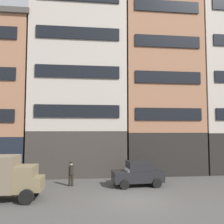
# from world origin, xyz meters

# --- Properties ---
(ground_plane) EXTENTS (120.00, 120.00, 0.00)m
(ground_plane) POSITION_xyz_m (0.00, 0.00, 0.00)
(ground_plane) COLOR #4C4947
(building_center_left) EXTENTS (9.20, 5.88, 18.41)m
(building_center_left) POSITION_xyz_m (-3.55, 9.54, 9.25)
(building_center_left) COLOR #38332D
(building_center_left) RESTS_ON ground_plane
(building_center_right) EXTENTS (7.82, 5.88, 17.83)m
(building_center_right) POSITION_xyz_m (4.61, 9.54, 8.96)
(building_center_right) COLOR black
(building_center_right) RESTS_ON ground_plane
(delivery_truck_near) EXTENTS (4.42, 2.29, 2.62)m
(delivery_truck_near) POSITION_xyz_m (-7.78, 0.96, 1.42)
(delivery_truck_near) COLOR #7A6B4C
(delivery_truck_near) RESTS_ON ground_plane
(sedan_dark) EXTENTS (3.81, 2.08, 1.83)m
(sedan_dark) POSITION_xyz_m (1.04, 3.72, 0.91)
(sedan_dark) COLOR black
(sedan_dark) RESTS_ON ground_plane
(pedestrian_officer) EXTENTS (0.43, 0.43, 1.79)m
(pedestrian_officer) POSITION_xyz_m (-3.92, 4.25, 0.98)
(pedestrian_officer) COLOR black
(pedestrian_officer) RESTS_ON ground_plane
(fire_hydrant_curbside) EXTENTS (0.24, 0.24, 0.83)m
(fire_hydrant_curbside) POSITION_xyz_m (-7.58, 5.01, 0.43)
(fire_hydrant_curbside) COLOR maroon
(fire_hydrant_curbside) RESTS_ON ground_plane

